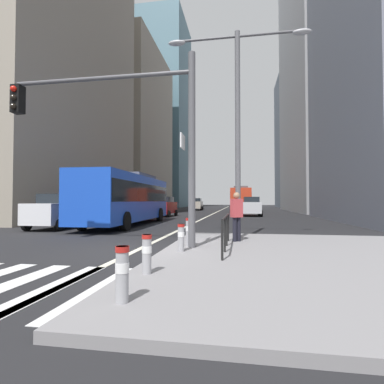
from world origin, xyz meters
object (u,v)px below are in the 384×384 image
at_px(city_bus_red_receding, 241,199).
at_px(pedestrian_waiting, 237,214).
at_px(city_bus_blue_oncoming, 128,196).
at_px(sedan_white_oncoming, 60,211).
at_px(bollard_left, 147,252).
at_px(bollard_front, 122,271).
at_px(car_oncoming_far, 196,204).
at_px(car_oncoming_mid, 164,206).
at_px(bollard_back, 189,230).
at_px(car_receding_far, 244,203).
at_px(car_receding_near, 251,206).
at_px(traffic_signal_gantry, 127,121).
at_px(bollard_right, 181,236).
at_px(street_lamp_post, 238,104).

bearing_deg(city_bus_red_receding, pedestrian_waiting, -90.30).
xyz_separation_m(city_bus_blue_oncoming, sedan_white_oncoming, (-2.95, -2.80, -0.85)).
xyz_separation_m(sedan_white_oncoming, pedestrian_waiting, (9.98, -4.84, 0.11)).
relative_size(sedan_white_oncoming, bollard_left, 5.73).
bearing_deg(bollard_front, pedestrian_waiting, 77.08).
xyz_separation_m(car_oncoming_far, pedestrian_waiting, (6.99, -36.89, 0.11)).
bearing_deg(car_oncoming_mid, bollard_back, -72.88).
relative_size(city_bus_red_receding, bollard_left, 15.22).
height_order(city_bus_blue_oncoming, car_receding_far, city_bus_blue_oncoming).
height_order(car_oncoming_mid, car_receding_far, same).
relative_size(car_receding_near, traffic_signal_gantry, 0.65).
bearing_deg(bollard_front, car_receding_far, 87.93).
distance_m(sedan_white_oncoming, car_receding_near, 18.87).
xyz_separation_m(bollard_left, pedestrian_waiting, (1.66, 4.89, 0.53)).
relative_size(city_bus_blue_oncoming, bollard_right, 14.70).
height_order(city_bus_red_receding, traffic_signal_gantry, traffic_signal_gantry).
bearing_deg(city_bus_blue_oncoming, traffic_signal_gantry, -68.69).
xyz_separation_m(city_bus_red_receding, pedestrian_waiting, (-0.16, -30.60, -0.73)).
distance_m(car_oncoming_mid, car_receding_far, 38.69).
relative_size(car_oncoming_far, bollard_back, 5.01).
distance_m(car_receding_near, bollard_right, 22.52).
distance_m(car_receding_near, car_oncoming_far, 18.70).
bearing_deg(sedan_white_oncoming, bollard_back, -35.95).
relative_size(car_receding_near, pedestrian_waiting, 2.40).
bearing_deg(car_receding_near, car_receding_far, 90.65).
distance_m(car_receding_far, bollard_back, 57.04).
bearing_deg(bollard_back, pedestrian_waiting, 42.50).
xyz_separation_m(car_receding_far, bollard_back, (-2.22, -56.99, -0.35)).
relative_size(city_bus_red_receding, car_receding_near, 2.81).
bearing_deg(street_lamp_post, pedestrian_waiting, -92.53).
xyz_separation_m(city_bus_red_receding, car_receding_far, (0.60, 25.05, -0.85)).
bearing_deg(bollard_back, street_lamp_post, 56.98).
bearing_deg(bollard_right, city_bus_red_receding, 87.10).
height_order(car_receding_far, pedestrian_waiting, car_receding_far).
bearing_deg(bollard_right, street_lamp_post, 64.60).
relative_size(car_receding_far, bollard_right, 5.90).
xyz_separation_m(car_oncoming_far, street_lamp_post, (7.03, -35.91, 4.29)).
height_order(city_bus_blue_oncoming, car_receding_near, city_bus_blue_oncoming).
bearing_deg(sedan_white_oncoming, car_receding_near, 53.81).
bearing_deg(bollard_left, traffic_signal_gantry, 118.15).
xyz_separation_m(bollard_left, bollard_right, (0.15, 2.60, 0.00)).
height_order(bollard_front, bollard_left, bollard_front).
xyz_separation_m(sedan_white_oncoming, traffic_signal_gantry, (6.55, -6.42, 3.13)).
xyz_separation_m(city_bus_blue_oncoming, bollard_back, (5.57, -8.98, -1.20)).
height_order(car_oncoming_far, pedestrian_waiting, car_oncoming_far).
relative_size(car_receding_far, bollard_left, 5.94).
relative_size(car_oncoming_mid, bollard_back, 4.60).
xyz_separation_m(car_oncoming_mid, street_lamp_post, (7.41, -16.85, 4.30)).
height_order(bollard_left, bollard_right, bollard_right).
distance_m(city_bus_blue_oncoming, city_bus_red_receding, 24.06).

